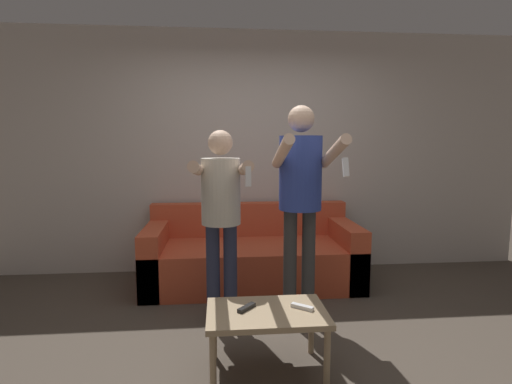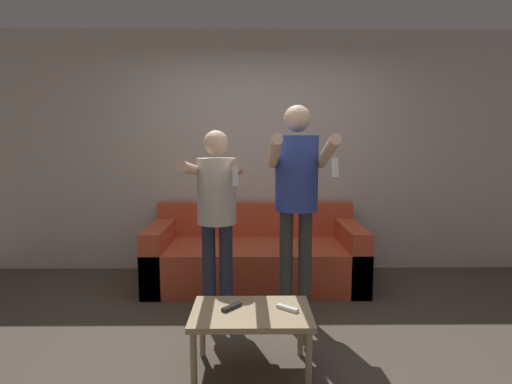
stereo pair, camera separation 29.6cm
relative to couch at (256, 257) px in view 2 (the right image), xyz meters
The scene contains 8 objects.
ground_plane 1.40m from the couch, 87.95° to the right, with size 14.00×14.00×0.00m, color #4C4238.
wall_back 1.19m from the couch, 84.46° to the left, with size 6.40×0.06×2.70m.
couch is the anchor object (origin of this frame).
person_standing_left 1.21m from the couch, 109.04° to the right, with size 0.43×0.76×1.56m.
person_standing_right 1.29m from the couch, 70.80° to the right, with size 0.46×0.76×1.76m.
coffee_table 1.66m from the couch, 91.41° to the right, with size 0.76×0.49×0.41m.
remote_near 1.67m from the couch, 83.50° to the right, with size 0.14×0.12×0.02m.
remote_far 1.64m from the couch, 95.84° to the right, with size 0.13×0.14×0.02m.
Camera 2 is at (-0.08, -2.69, 1.47)m, focal length 28.00 mm.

